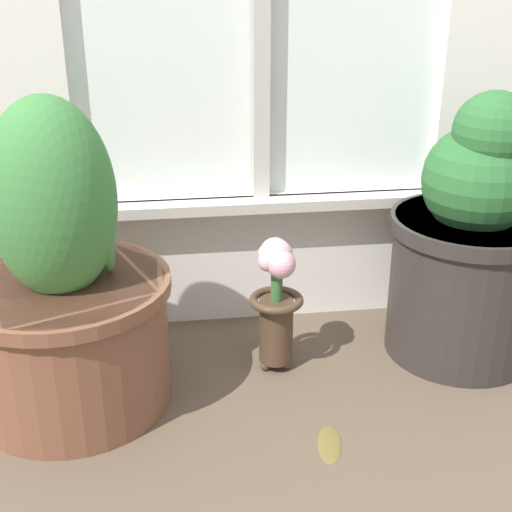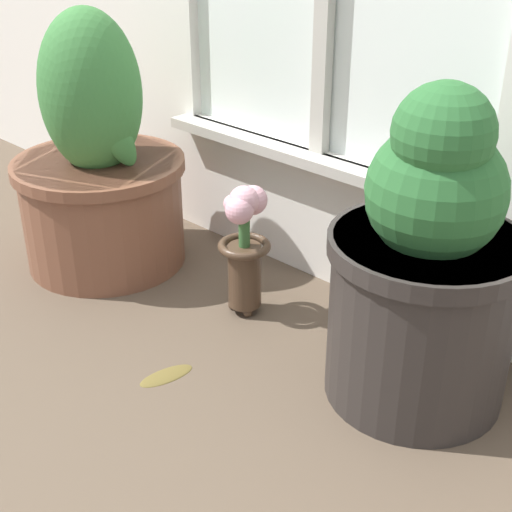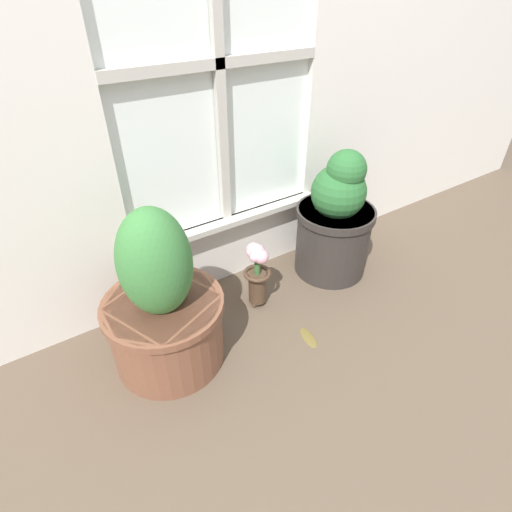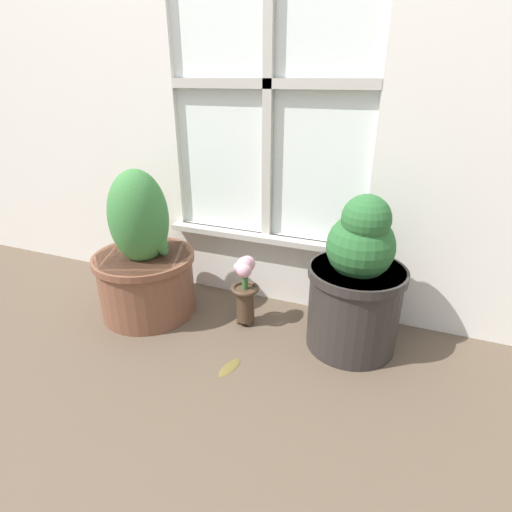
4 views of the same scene
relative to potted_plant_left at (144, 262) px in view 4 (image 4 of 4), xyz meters
The scene contains 5 objects.
ground_plane 0.53m from the potted_plant_left, 30.25° to the right, with size 10.00×10.00×0.00m, color brown.
potted_plant_left is the anchor object (origin of this frame).
potted_plant_right 0.83m from the potted_plant_left, ahead, with size 0.34×0.34×0.58m.
flower_vase 0.42m from the potted_plant_left, ahead, with size 0.11×0.11×0.29m.
fallen_leaf 0.56m from the potted_plant_left, 23.74° to the right, with size 0.07×0.12×0.01m.
Camera 4 is at (0.54, -0.94, 0.91)m, focal length 28.00 mm.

